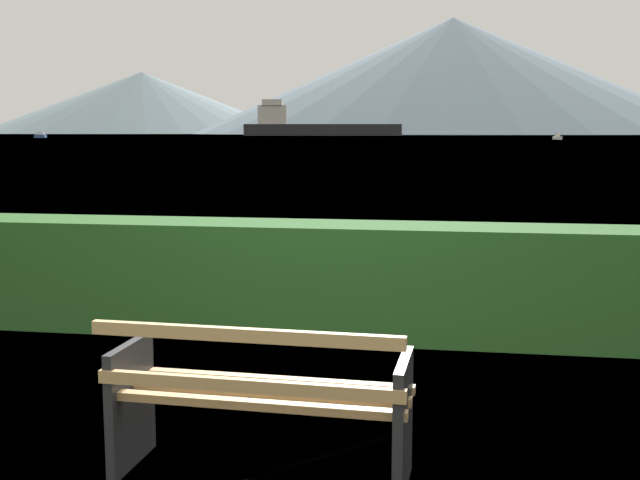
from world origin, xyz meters
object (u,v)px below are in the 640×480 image
cargo_ship_large (310,126)px  tender_far (557,137)px  park_bench (260,401)px  fishing_boat_near (40,136)px

cargo_ship_large → tender_far: size_ratio=13.95×
cargo_ship_large → park_bench: bearing=-79.9°
park_bench → cargo_ship_large: 315.57m
cargo_ship_large → tender_far: 159.43m
park_bench → fishing_boat_near: size_ratio=0.17×
park_bench → cargo_ship_large: (-55.32, 310.66, 3.58)m
park_bench → fishing_boat_near: 229.88m
cargo_ship_large → tender_far: (78.51, -138.72, -3.52)m
cargo_ship_large → tender_far: cargo_ship_large is taller
park_bench → cargo_ship_large: size_ratio=0.02×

